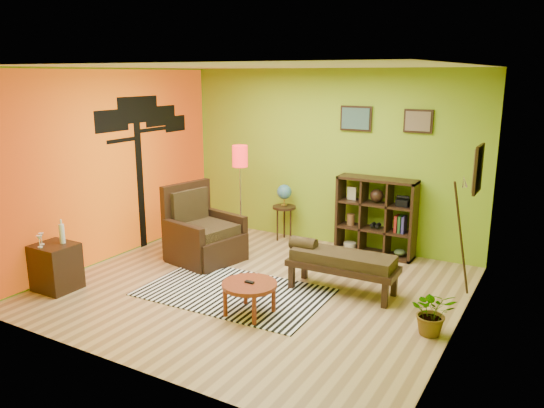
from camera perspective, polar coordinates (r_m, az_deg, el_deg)
The scene contains 11 objects.
ground at distance 7.01m, azimuth -1.77°, elevation -8.96°, with size 5.00×5.00×0.00m, color tan.
room_shell at distance 6.58m, azimuth -2.51°, elevation 5.85°, with size 5.04×4.54×2.82m.
zebra_rug at distance 6.86m, azimuth -4.10°, elevation -9.43°, with size 2.31×1.42×0.01m, color white.
coffee_table at distance 6.14m, azimuth -2.43°, elevation -8.95°, with size 0.64×0.64×0.41m.
armchair at distance 7.98m, azimuth -7.50°, elevation -3.57°, with size 1.09×1.09×1.13m.
side_cabinet at distance 7.39m, azimuth -22.22°, elevation -6.24°, with size 0.51×0.47×0.92m.
floor_lamp at distance 8.26m, azimuth -3.45°, elevation 4.16°, with size 0.25×0.25×1.64m.
globe_table at distance 8.74m, azimuth 1.32°, elevation 0.62°, with size 0.39×0.39×0.94m.
cube_shelf at distance 8.20m, azimuth 11.19°, elevation -1.37°, with size 1.20×0.35×1.20m.
bench at distance 6.79m, azimuth 7.29°, elevation -6.07°, with size 1.43×0.54×0.65m.
potted_plant at distance 6.01m, azimuth 16.86°, elevation -11.53°, with size 0.46×0.51×0.40m, color #26661E.
Camera 1 is at (3.40, -5.49, 2.72)m, focal length 35.00 mm.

